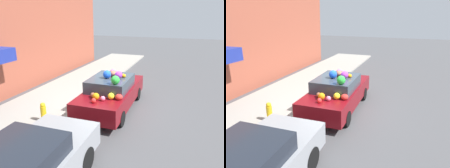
% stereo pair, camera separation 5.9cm
% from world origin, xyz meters
% --- Properties ---
extents(ground_plane, '(60.00, 60.00, 0.00)m').
position_xyz_m(ground_plane, '(0.00, 0.00, 0.00)').
color(ground_plane, '#4C4C4F').
extents(sidewalk_curb, '(24.00, 3.20, 0.11)m').
position_xyz_m(sidewalk_curb, '(0.00, 2.70, 0.05)').
color(sidewalk_curb, '#9E998E').
rests_on(sidewalk_curb, ground).
extents(building_facade, '(18.00, 1.20, 4.91)m').
position_xyz_m(building_facade, '(-0.15, 4.91, 2.44)').
color(building_facade, '#9E4C38').
rests_on(building_facade, ground).
extents(fire_hydrant, '(0.20, 0.20, 0.70)m').
position_xyz_m(fire_hydrant, '(-2.08, 1.69, 0.45)').
color(fire_hydrant, gold).
rests_on(fire_hydrant, sidewalk_curb).
extents(art_car, '(4.33, 1.82, 1.71)m').
position_xyz_m(art_car, '(-0.02, -0.15, 0.74)').
color(art_car, maroon).
rests_on(art_car, ground).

